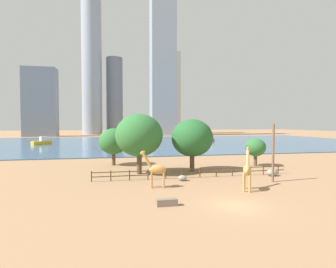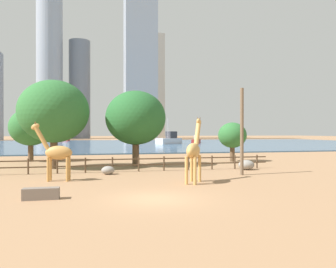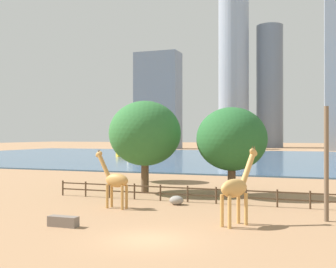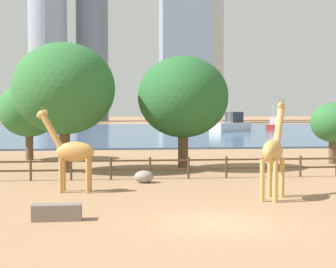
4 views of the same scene
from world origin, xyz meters
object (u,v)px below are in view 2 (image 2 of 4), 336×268
(giraffe_companion, at_px, (194,151))
(boat_tug, at_px, (169,140))
(tree_left_small, at_px, (31,127))
(tree_center_broad, at_px, (232,135))
(boat_sailboat, at_px, (64,139))
(tree_left_large, at_px, (54,112))
(utility_pole, at_px, (242,132))
(boulder_by_pole, at_px, (108,170))
(boat_barge, at_px, (196,140))
(giraffe_tall, at_px, (56,153))
(tree_right_tall, at_px, (136,118))
(feeding_trough, at_px, (41,194))
(boulder_near_fence, at_px, (246,165))

(giraffe_companion, xyz_separation_m, boat_tug, (13.63, 66.78, -0.82))
(tree_left_small, bearing_deg, boat_tug, 59.46)
(tree_center_broad, height_order, boat_sailboat, tree_center_broad)
(tree_left_large, relative_size, tree_center_broad, 1.82)
(utility_pole, xyz_separation_m, boat_tug, (8.63, 63.76, -2.14))
(giraffe_companion, xyz_separation_m, boulder_by_pole, (-5.58, 5.79, -1.86))
(tree_center_broad, bearing_deg, boat_barge, 76.52)
(giraffe_companion, bearing_deg, boulder_by_pole, 74.30)
(giraffe_tall, relative_size, boat_sailboat, 0.96)
(boat_sailboat, xyz_separation_m, boat_tug, (31.48, -40.69, 0.54))
(utility_pole, relative_size, tree_right_tall, 0.91)
(tree_left_large, distance_m, boat_tug, 60.66)
(boulder_by_pole, bearing_deg, giraffe_companion, -46.04)
(giraffe_tall, height_order, tree_center_broad, tree_center_broad)
(tree_left_large, relative_size, boat_barge, 1.49)
(boat_sailboat, bearing_deg, giraffe_tall, 125.61)
(boat_barge, bearing_deg, feeding_trough, 3.87)
(tree_left_large, bearing_deg, tree_left_small, 112.72)
(giraffe_companion, relative_size, boat_sailboat, 1.05)
(giraffe_tall, xyz_separation_m, boulder_near_fence, (16.33, 3.41, -1.57))
(giraffe_companion, distance_m, feeding_trough, 10.21)
(tree_center_broad, xyz_separation_m, tree_right_tall, (-11.78, -2.60, 1.85))
(tree_left_large, distance_m, tree_center_broad, 20.09)
(boat_barge, bearing_deg, boat_sailboat, -103.86)
(feeding_trough, height_order, tree_left_small, tree_left_small)
(boulder_by_pole, relative_size, feeding_trough, 0.60)
(boat_sailboat, distance_m, boat_tug, 51.44)
(boat_sailboat, bearing_deg, boulder_near_fence, 134.75)
(feeding_trough, height_order, tree_right_tall, tree_right_tall)
(boat_tug, bearing_deg, giraffe_companion, 43.59)
(giraffe_tall, bearing_deg, boulder_near_fence, -158.28)
(boat_barge, bearing_deg, giraffe_companion, 9.32)
(feeding_trough, distance_m, tree_left_large, 15.76)
(giraffe_companion, bearing_deg, boulder_near_fence, -17.72)
(tree_right_tall, height_order, tree_left_small, tree_right_tall)
(giraffe_tall, height_order, boulder_by_pole, giraffe_tall)
(utility_pole, bearing_deg, boulder_near_fence, 58.46)
(giraffe_companion, height_order, boulder_near_fence, giraffe_companion)
(boulder_near_fence, xyz_separation_m, boat_sailboat, (-24.86, 101.16, 0.39))
(boulder_by_pole, relative_size, tree_right_tall, 0.14)
(giraffe_companion, xyz_separation_m, tree_left_small, (-14.05, 19.87, 1.86))
(giraffe_companion, bearing_deg, boat_tug, 18.80)
(boulder_near_fence, xyz_separation_m, boat_tug, (6.61, 60.48, 0.93))
(giraffe_companion, bearing_deg, boat_barge, 12.60)
(tree_left_large, distance_m, tree_right_tall, 7.94)
(boulder_by_pole, bearing_deg, boat_sailboat, 96.88)
(giraffe_companion, bearing_deg, tree_left_large, 73.20)
(utility_pole, height_order, boat_tug, boat_tug)
(giraffe_companion, relative_size, boat_tug, 0.57)
(giraffe_tall, distance_m, boat_tug, 67.88)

